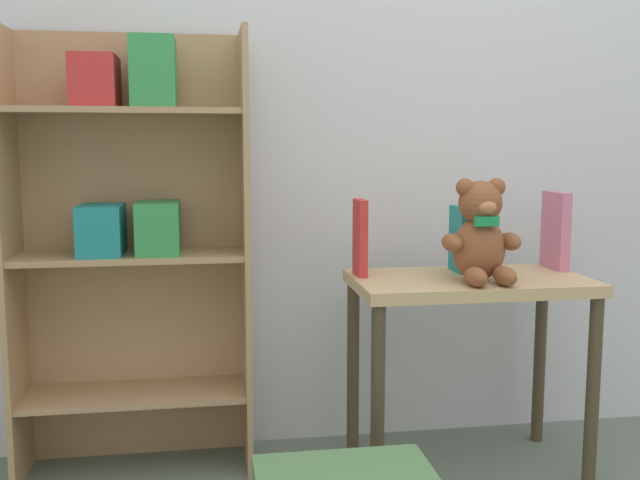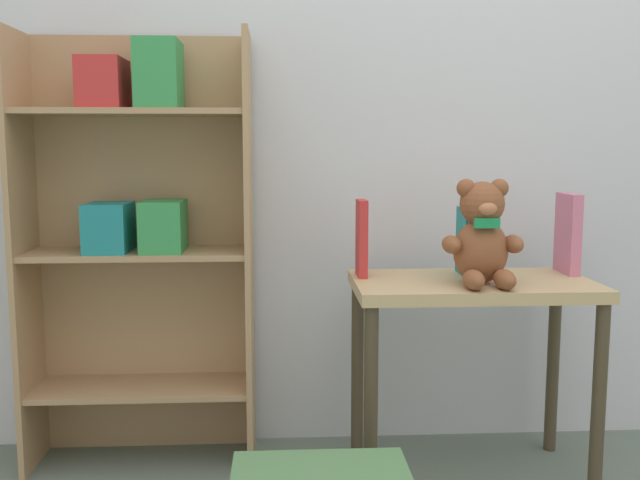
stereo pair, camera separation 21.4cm
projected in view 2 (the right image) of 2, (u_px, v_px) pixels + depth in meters
wall_back at (431, 75)px, 2.39m from camera, size 4.80×0.06×2.50m
bookshelf_side at (140, 223)px, 2.25m from camera, size 0.71×0.26×1.36m
display_table at (472, 312)px, 2.14m from camera, size 0.71×0.40×0.62m
teddy_bear at (482, 237)px, 2.05m from camera, size 0.23×0.21×0.30m
book_standing_red at (362, 238)px, 2.17m from camera, size 0.03×0.10×0.24m
book_standing_teal at (466, 241)px, 2.21m from camera, size 0.03×0.12×0.21m
book_standing_pink at (568, 234)px, 2.23m from camera, size 0.04×0.15×0.25m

